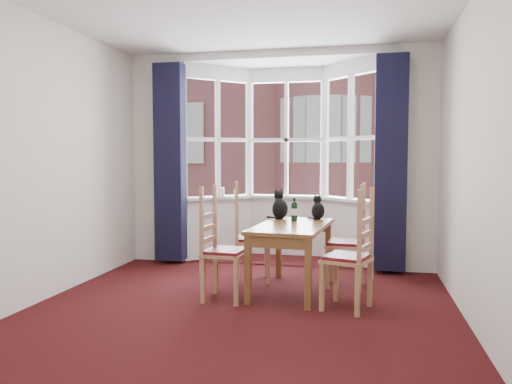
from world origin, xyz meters
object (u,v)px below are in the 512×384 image
(chair_right_near, at_px, (356,260))
(cat_left, at_px, (280,207))
(candle_tall, at_px, (222,192))
(cat_right, at_px, (318,210))
(chair_left_near, at_px, (217,252))
(wine_bottle, at_px, (294,210))
(chair_left_far, at_px, (245,240))
(chair_right_far, at_px, (354,245))
(dining_table, at_px, (292,233))
(candle_short, at_px, (236,193))

(chair_right_near, bearing_deg, cat_left, 131.27)
(candle_tall, bearing_deg, cat_right, -36.60)
(chair_left_near, distance_m, wine_bottle, 1.07)
(chair_left_near, xyz_separation_m, chair_left_far, (0.10, 0.78, 0.00))
(cat_right, bearing_deg, chair_right_near, -66.86)
(chair_right_near, bearing_deg, chair_right_far, 92.58)
(chair_left_far, bearing_deg, wine_bottle, -3.72)
(chair_left_near, relative_size, cat_left, 2.62)
(chair_left_far, relative_size, cat_left, 2.62)
(cat_left, distance_m, candle_tall, 1.51)
(chair_left_far, xyz_separation_m, chair_right_far, (1.23, -0.05, 0.00))
(wine_bottle, bearing_deg, cat_left, 136.73)
(dining_table, bearing_deg, cat_right, 66.20)
(dining_table, xyz_separation_m, candle_tall, (-1.22, 1.59, 0.31))
(chair_left_far, xyz_separation_m, cat_right, (0.82, 0.19, 0.35))
(candle_tall, bearing_deg, cat_left, -47.84)
(chair_left_far, bearing_deg, candle_tall, 116.43)
(chair_left_far, relative_size, chair_right_near, 1.00)
(candle_tall, relative_size, candle_short, 1.27)
(cat_right, bearing_deg, chair_left_near, -133.50)
(chair_right_near, bearing_deg, candle_short, 128.34)
(chair_right_far, distance_m, cat_right, 0.59)
(chair_left_near, bearing_deg, candle_tall, 104.57)
(chair_left_near, xyz_separation_m, cat_right, (0.92, 0.97, 0.35))
(chair_right_far, xyz_separation_m, wine_bottle, (-0.66, 0.01, 0.36))
(cat_left, height_order, candle_short, cat_left)
(chair_left_near, distance_m, chair_left_far, 0.79)
(chair_left_far, distance_m, cat_right, 0.91)
(chair_left_far, bearing_deg, cat_left, 20.41)
(cat_right, bearing_deg, chair_right_far, -29.53)
(chair_left_far, xyz_separation_m, chair_right_near, (1.27, -0.86, 0.00))
(chair_right_near, relative_size, cat_right, 3.15)
(cat_right, height_order, candle_short, cat_right)
(chair_right_near, relative_size, candle_short, 9.37)
(cat_left, bearing_deg, chair_left_near, -117.63)
(chair_left_near, bearing_deg, candle_short, 99.30)
(wine_bottle, bearing_deg, chair_left_far, 176.28)
(dining_table, relative_size, candle_tall, 10.77)
(chair_left_far, xyz_separation_m, wine_bottle, (0.58, -0.04, 0.36))
(chair_right_far, height_order, cat_left, cat_left)
(candle_tall, bearing_deg, candle_short, 8.89)
(chair_right_near, distance_m, candle_short, 2.79)
(dining_table, height_order, chair_right_near, chair_right_near)
(chair_left_far, relative_size, chair_right_far, 1.00)
(chair_left_near, distance_m, chair_right_far, 1.52)
(wine_bottle, xyz_separation_m, candle_short, (-1.02, 1.33, 0.08))
(wine_bottle, height_order, candle_tall, candle_tall)
(cat_right, xyz_separation_m, candle_short, (-1.26, 1.11, 0.09))
(chair_right_near, bearing_deg, chair_left_near, 176.45)
(candle_short, bearing_deg, wine_bottle, -52.68)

